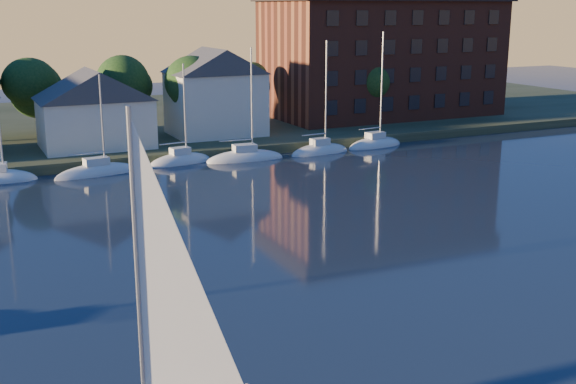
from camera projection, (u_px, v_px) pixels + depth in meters
shoreline_land at (117, 127)px, 94.28m from camera, size 160.00×50.00×2.00m
wooden_dock at (166, 160)px, 74.15m from camera, size 120.00×3.00×1.00m
clubhouse_centre at (94, 108)px, 74.76m from camera, size 11.55×8.40×8.08m
clubhouse_east at (215, 91)px, 82.11m from camera, size 10.50×8.40×9.80m
condo_block at (382, 49)px, 97.18m from camera, size 31.00×17.00×17.40m
tree_line at (154, 80)px, 82.83m from camera, size 93.40×5.40×8.90m
moored_fleet at (93, 172)px, 68.17m from camera, size 71.50×2.40×12.05m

